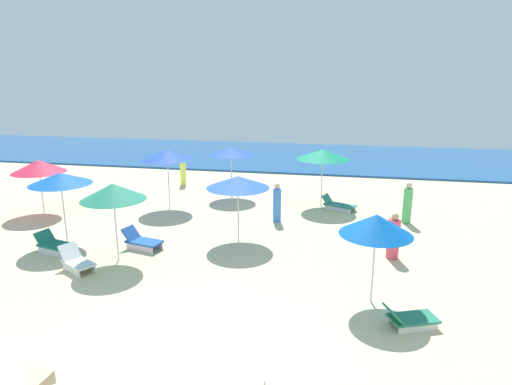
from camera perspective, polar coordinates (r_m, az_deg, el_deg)
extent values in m
plane|color=beige|center=(10.29, -8.46, -20.10)|extent=(60.00, 60.00, 0.00)
cube|color=#1D5392|center=(32.70, 5.76, 4.59)|extent=(60.00, 11.71, 0.12)
cylinder|color=silver|center=(20.39, -11.09, 1.10)|extent=(0.05, 0.05, 2.21)
cone|color=#1C46B5|center=(20.12, -11.28, 4.76)|extent=(2.26, 2.26, 0.43)
cylinder|color=silver|center=(15.03, -17.43, -4.64)|extent=(0.05, 0.05, 2.04)
cone|color=#238060|center=(14.67, -17.81, 0.10)|extent=(2.05, 2.05, 0.52)
cube|color=silver|center=(15.86, -14.66, -6.90)|extent=(1.08, 0.29, 0.23)
cube|color=silver|center=(16.25, -13.45, -6.28)|extent=(1.08, 0.29, 0.23)
cube|color=#2152A6|center=(16.00, -14.08, -6.10)|extent=(1.33, 0.91, 0.06)
cube|color=#2152A6|center=(16.27, -15.68, -5.06)|extent=(0.51, 0.68, 0.46)
cube|color=silver|center=(14.82, -22.54, -9.15)|extent=(0.88, 0.53, 0.24)
cube|color=silver|center=(15.02, -20.80, -8.64)|extent=(0.88, 0.53, 0.24)
cube|color=silver|center=(14.86, -21.72, -8.36)|extent=(1.26, 1.07, 0.06)
cube|color=silver|center=(15.20, -22.69, -7.03)|extent=(0.65, 0.71, 0.48)
cylinder|color=silver|center=(21.90, -3.14, 2.13)|extent=(0.05, 0.05, 2.08)
cone|color=blue|center=(21.66, -3.18, 5.30)|extent=(2.19, 2.19, 0.37)
cylinder|color=silver|center=(16.09, -2.28, -2.80)|extent=(0.05, 0.05, 1.97)
cone|color=#295AB0|center=(15.76, -2.32, 1.35)|extent=(2.25, 2.25, 0.43)
cylinder|color=silver|center=(12.22, 14.73, -9.39)|extent=(0.05, 0.05, 1.90)
cone|color=#0756B1|center=(11.78, 15.12, -3.97)|extent=(1.88, 1.88, 0.54)
cube|color=silver|center=(11.58, 20.03, -16.04)|extent=(0.95, 0.42, 0.18)
cube|color=silver|center=(11.97, 18.73, -14.86)|extent=(0.95, 0.42, 0.18)
cube|color=#27765B|center=(11.71, 19.42, -14.92)|extent=(1.27, 0.99, 0.06)
cube|color=#27765B|center=(11.40, 17.19, -14.64)|extent=(0.55, 0.68, 0.36)
cylinder|color=silver|center=(21.39, -25.68, -0.03)|extent=(0.05, 0.05, 1.81)
cone|color=#E02747|center=(21.15, -26.04, 3.04)|extent=(2.24, 2.24, 0.53)
cylinder|color=silver|center=(17.30, -23.30, -2.46)|extent=(0.05, 0.05, 2.14)
cone|color=blue|center=(16.99, -23.74, 1.65)|extent=(2.14, 2.14, 0.41)
cube|color=silver|center=(16.47, -24.83, -6.96)|extent=(1.04, 0.30, 0.26)
cube|color=silver|center=(16.81, -23.34, -6.36)|extent=(1.04, 0.30, 0.26)
cube|color=#1C6F56|center=(16.58, -24.13, -6.14)|extent=(1.32, 0.94, 0.06)
cube|color=#1C6F56|center=(16.92, -25.41, -5.16)|extent=(0.47, 0.70, 0.43)
cylinder|color=silver|center=(20.54, 8.41, 1.26)|extent=(0.05, 0.05, 2.16)
cone|color=#0F845D|center=(20.27, 8.55, 4.86)|extent=(2.36, 2.36, 0.46)
cube|color=silver|center=(20.04, 10.38, -2.11)|extent=(1.17, 0.52, 0.19)
cube|color=silver|center=(20.50, 10.98, -1.75)|extent=(1.17, 0.52, 0.19)
cube|color=#307B70|center=(20.24, 10.70, -1.59)|extent=(1.52, 1.11, 0.06)
cube|color=#307B70|center=(20.44, 9.07, -0.82)|extent=(0.53, 0.67, 0.40)
cylinder|color=#4083D7|center=(18.23, 2.70, -1.63)|extent=(0.47, 0.47, 1.38)
sphere|color=beige|center=(18.01, 2.73, 0.81)|extent=(0.24, 0.24, 0.24)
cylinder|color=#DA4B5F|center=(15.30, 17.14, -5.69)|extent=(0.46, 0.46, 1.33)
sphere|color=tan|center=(15.06, 17.36, -2.94)|extent=(0.24, 0.24, 0.24)
cylinder|color=#F1F857|center=(24.60, -9.30, 2.54)|extent=(0.44, 0.44, 1.37)
sphere|color=tan|center=(24.44, -9.37, 4.32)|extent=(0.20, 0.20, 0.20)
cylinder|color=#4FB663|center=(19.02, 18.77, -1.60)|extent=(0.49, 0.49, 1.46)
sphere|color=beige|center=(18.81, 18.98, 0.88)|extent=(0.26, 0.26, 0.26)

